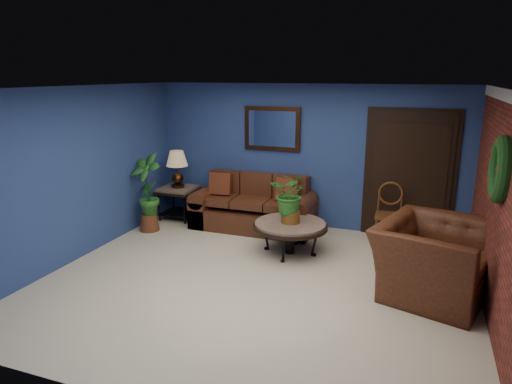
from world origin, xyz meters
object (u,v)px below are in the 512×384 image
(sofa, at_px, (255,210))
(side_chair, at_px, (389,209))
(table_lamp, at_px, (177,165))
(armchair, at_px, (433,259))
(coffee_table, at_px, (290,226))
(end_table, at_px, (178,195))

(sofa, distance_m, side_chair, 2.30)
(table_lamp, bearing_deg, sofa, 1.14)
(armchair, bearing_deg, sofa, 78.07)
(coffee_table, height_order, end_table, end_table)
(table_lamp, xyz_separation_m, side_chair, (3.80, 0.07, -0.48))
(sofa, xyz_separation_m, armchair, (2.94, -1.63, 0.14))
(coffee_table, height_order, armchair, armchair)
(side_chair, distance_m, armchair, 1.80)
(sofa, height_order, table_lamp, table_lamp)
(end_table, bearing_deg, table_lamp, 135.00)
(table_lamp, relative_size, side_chair, 0.67)
(coffee_table, distance_m, end_table, 2.61)
(end_table, relative_size, side_chair, 0.68)
(sofa, xyz_separation_m, coffee_table, (0.92, -0.96, 0.11))
(sofa, height_order, side_chair, side_chair)
(side_chair, relative_size, armchair, 0.70)
(sofa, relative_size, armchair, 1.52)
(sofa, distance_m, armchair, 3.36)
(end_table, height_order, armchair, armchair)
(end_table, height_order, table_lamp, table_lamp)
(side_chair, bearing_deg, sofa, 178.64)
(end_table, bearing_deg, sofa, 1.14)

